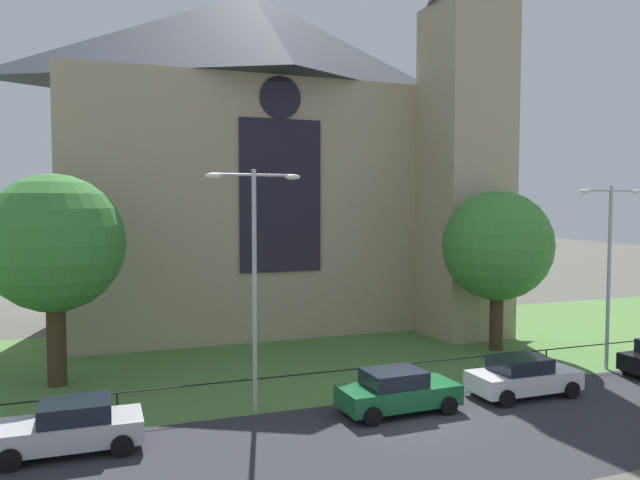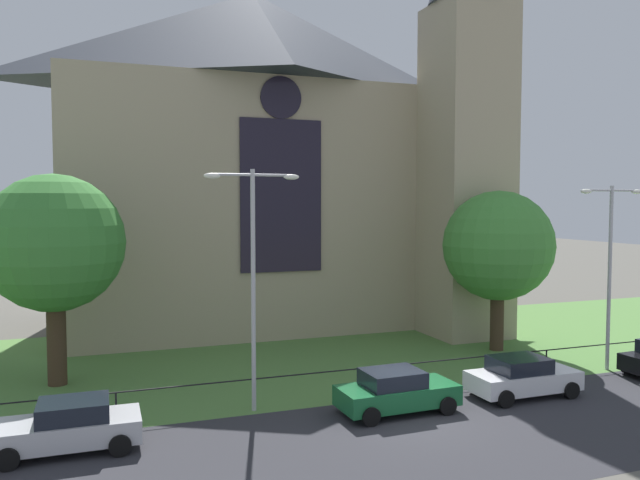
% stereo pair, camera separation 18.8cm
% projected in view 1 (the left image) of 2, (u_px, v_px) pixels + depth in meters
% --- Properties ---
extents(ground, '(160.00, 160.00, 0.00)m').
position_uv_depth(ground, '(312.00, 351.00, 30.69)').
color(ground, '#56544C').
extents(road_asphalt, '(120.00, 8.00, 0.01)m').
position_uv_depth(road_asphalt, '(439.00, 437.00, 19.45)').
color(road_asphalt, '#2D2D33').
rests_on(road_asphalt, ground).
extents(grass_verge, '(120.00, 20.00, 0.01)m').
position_uv_depth(grass_verge, '(326.00, 361.00, 28.82)').
color(grass_verge, '#517F3D').
rests_on(grass_verge, ground).
extents(church_building, '(23.20, 16.20, 26.00)m').
position_uv_depth(church_building, '(267.00, 154.00, 37.75)').
color(church_building, tan).
rests_on(church_building, ground).
extents(iron_railing, '(34.75, 0.07, 1.13)m').
position_uv_depth(iron_railing, '(359.00, 372.00, 23.35)').
color(iron_railing, black).
rests_on(iron_railing, ground).
extents(tree_left_near, '(5.51, 5.51, 8.50)m').
position_uv_depth(tree_left_near, '(54.00, 244.00, 24.65)').
color(tree_left_near, '#423021').
rests_on(tree_left_near, ground).
extents(tree_right_near, '(5.42, 5.42, 7.94)m').
position_uv_depth(tree_right_near, '(498.00, 246.00, 30.72)').
color(tree_right_near, '#423021').
rests_on(tree_right_near, ground).
extents(streetlamp_near, '(3.37, 0.26, 8.50)m').
position_uv_depth(streetlamp_near, '(254.00, 259.00, 21.60)').
color(streetlamp_near, '#B2B2B7').
rests_on(streetlamp_near, ground).
extents(streetlamp_far, '(3.37, 0.26, 8.07)m').
position_uv_depth(streetlamp_far, '(609.00, 253.00, 27.10)').
color(streetlamp_far, '#B2B2B7').
rests_on(streetlamp_far, ground).
extents(parked_car_silver, '(4.21, 2.05, 1.51)m').
position_uv_depth(parked_car_silver, '(70.00, 427.00, 18.25)').
color(parked_car_silver, '#B7B7BC').
rests_on(parked_car_silver, ground).
extents(parked_car_green, '(4.25, 2.13, 1.51)m').
position_uv_depth(parked_car_green, '(397.00, 391.00, 21.73)').
color(parked_car_green, '#196033').
rests_on(parked_car_green, ground).
extents(parked_car_white, '(4.21, 2.04, 1.51)m').
position_uv_depth(parked_car_white, '(523.00, 376.00, 23.58)').
color(parked_car_white, silver).
rests_on(parked_car_white, ground).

